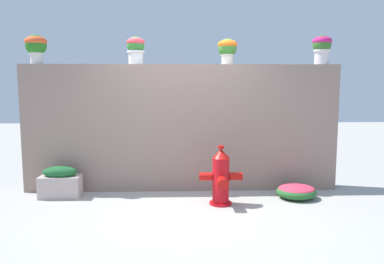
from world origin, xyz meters
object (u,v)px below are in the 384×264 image
(potted_plant_2, at_px, (227,48))
(flower_bush_left, at_px, (296,191))
(potted_plant_3, at_px, (322,46))
(planter_box, at_px, (60,183))
(fire_hydrant, at_px, (221,178))
(potted_plant_1, at_px, (136,48))
(potted_plant_0, at_px, (36,46))

(potted_plant_2, distance_m, flower_bush_left, 2.45)
(potted_plant_3, bearing_deg, planter_box, -174.55)
(potted_plant_3, relative_size, flower_bush_left, 0.77)
(fire_hydrant, height_order, flower_bush_left, fire_hydrant)
(fire_hydrant, height_order, planter_box, fire_hydrant)
(potted_plant_2, relative_size, fire_hydrant, 0.48)
(potted_plant_1, bearing_deg, potted_plant_2, -0.46)
(potted_plant_1, height_order, flower_bush_left, potted_plant_1)
(potted_plant_3, xyz_separation_m, fire_hydrant, (-1.68, -0.82, -1.92))
(potted_plant_0, relative_size, fire_hydrant, 0.53)
(potted_plant_2, height_order, planter_box, potted_plant_2)
(potted_plant_0, relative_size, flower_bush_left, 0.75)
(potted_plant_0, xyz_separation_m, potted_plant_2, (2.98, 0.01, -0.03))
(fire_hydrant, bearing_deg, flower_bush_left, 12.66)
(potted_plant_1, bearing_deg, potted_plant_0, -179.34)
(potted_plant_1, bearing_deg, fire_hydrant, -34.51)
(flower_bush_left, xyz_separation_m, planter_box, (-3.57, 0.17, 0.12))
(potted_plant_1, relative_size, potted_plant_2, 1.07)
(potted_plant_3, bearing_deg, potted_plant_0, 179.63)
(potted_plant_0, distance_m, fire_hydrant, 3.50)
(potted_plant_0, distance_m, planter_box, 2.15)
(potted_plant_1, height_order, potted_plant_2, potted_plant_1)
(flower_bush_left, bearing_deg, potted_plant_3, 47.88)
(potted_plant_2, bearing_deg, potted_plant_0, -179.88)
(potted_plant_0, xyz_separation_m, potted_plant_3, (4.48, -0.03, -0.00))
(potted_plant_3, xyz_separation_m, flower_bush_left, (-0.51, -0.56, -2.19))
(potted_plant_2, xyz_separation_m, planter_box, (-2.57, -0.42, -2.04))
(potted_plant_3, bearing_deg, potted_plant_2, 178.67)
(potted_plant_1, distance_m, planter_box, 2.38)
(flower_bush_left, bearing_deg, potted_plant_1, 166.03)
(fire_hydrant, bearing_deg, potted_plant_2, 78.14)
(potted_plant_0, distance_m, potted_plant_2, 2.98)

